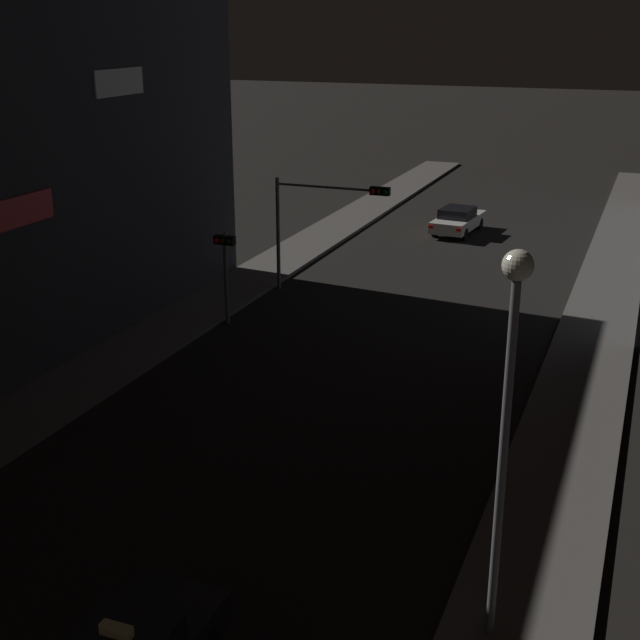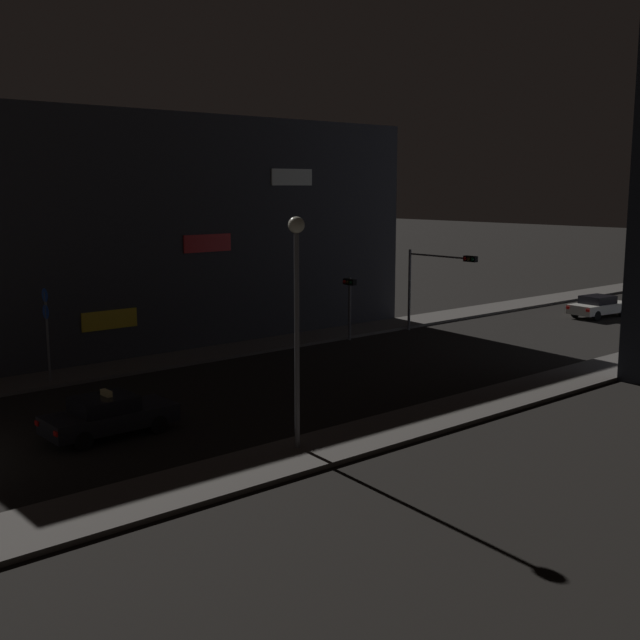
% 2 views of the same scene
% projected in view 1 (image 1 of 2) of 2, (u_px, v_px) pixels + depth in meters
% --- Properties ---
extents(sidewalk_left, '(2.73, 67.31, 0.16)m').
position_uv_depth(sidewalk_left, '(265.00, 271.00, 39.27)').
color(sidewalk_left, '#5B5651').
rests_on(sidewalk_left, ground_plane).
extents(sidewalk_right, '(2.73, 67.31, 0.16)m').
position_uv_depth(sidewalk_right, '(602.00, 308.00, 34.16)').
color(sidewalk_right, '#5B5651').
rests_on(sidewalk_right, ground_plane).
extents(far_car, '(2.19, 4.59, 1.42)m').
position_uv_depth(far_car, '(458.00, 220.00, 46.25)').
color(far_car, silver).
rests_on(far_car, ground_plane).
extents(traffic_light_overhead, '(4.91, 0.42, 4.77)m').
position_uv_depth(traffic_light_overhead, '(322.00, 211.00, 35.07)').
color(traffic_light_overhead, slate).
rests_on(traffic_light_overhead, ground_plane).
extents(traffic_light_left_kerb, '(0.80, 0.42, 3.48)m').
position_uv_depth(traffic_light_left_kerb, '(225.00, 259.00, 31.90)').
color(traffic_light_left_kerb, slate).
rests_on(traffic_light_left_kerb, ground_plane).
extents(street_lamp_near_block, '(0.52, 0.52, 7.32)m').
position_uv_depth(street_lamp_near_block, '(509.00, 383.00, 14.33)').
color(street_lamp_near_block, slate).
rests_on(street_lamp_near_block, sidewalk_right).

